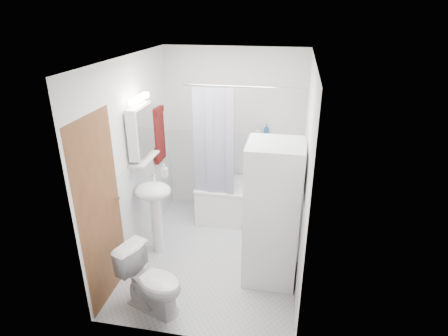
% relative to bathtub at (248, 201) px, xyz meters
% --- Properties ---
extents(floor, '(2.60, 2.60, 0.00)m').
position_rel_bathtub_xyz_m(floor, '(-0.28, -0.92, -0.30)').
color(floor, silver).
rests_on(floor, ground).
extents(room_walls, '(2.60, 2.60, 2.60)m').
position_rel_bathtub_xyz_m(room_walls, '(-0.28, -0.92, 1.18)').
color(room_walls, silver).
rests_on(room_walls, ground).
extents(wainscot, '(1.98, 2.58, 2.58)m').
position_rel_bathtub_xyz_m(wainscot, '(-0.28, -0.63, 0.30)').
color(wainscot, white).
rests_on(wainscot, ground).
extents(door, '(0.05, 2.00, 2.00)m').
position_rel_bathtub_xyz_m(door, '(-1.23, -1.47, 0.70)').
color(door, brown).
rests_on(door, ground).
extents(bathtub, '(1.44, 0.68, 0.55)m').
position_rel_bathtub_xyz_m(bathtub, '(0.00, 0.00, 0.00)').
color(bathtub, white).
rests_on(bathtub, ground).
extents(tub_spout, '(0.04, 0.12, 0.04)m').
position_rel_bathtub_xyz_m(tub_spout, '(0.20, 0.33, 0.57)').
color(tub_spout, silver).
rests_on(tub_spout, room_walls).
extents(curtain_rod, '(1.62, 0.02, 0.02)m').
position_rel_bathtub_xyz_m(curtain_rod, '(0.00, -0.28, 1.70)').
color(curtain_rod, silver).
rests_on(curtain_rod, room_walls).
extents(shower_curtain, '(0.55, 0.02, 1.45)m').
position_rel_bathtub_xyz_m(shower_curtain, '(-0.43, -0.28, 0.95)').
color(shower_curtain, '#131A43').
rests_on(shower_curtain, curtain_rod).
extents(sink, '(0.44, 0.37, 1.04)m').
position_rel_bathtub_xyz_m(sink, '(-1.03, -0.97, 0.40)').
color(sink, white).
rests_on(sink, ground).
extents(medicine_cabinet, '(0.13, 0.50, 0.71)m').
position_rel_bathtub_xyz_m(medicine_cabinet, '(-1.18, -0.82, 1.26)').
color(medicine_cabinet, white).
rests_on(medicine_cabinet, room_walls).
extents(shelf, '(0.18, 0.54, 0.02)m').
position_rel_bathtub_xyz_m(shelf, '(-1.17, -0.82, 0.90)').
color(shelf, silver).
rests_on(shelf, room_walls).
extents(shower_caddy, '(0.22, 0.06, 0.02)m').
position_rel_bathtub_xyz_m(shower_caddy, '(0.25, 0.32, 0.85)').
color(shower_caddy, silver).
rests_on(shower_caddy, room_walls).
extents(towel, '(0.07, 0.32, 0.77)m').
position_rel_bathtub_xyz_m(towel, '(-1.22, -0.17, 1.00)').
color(towel, '#4E0F0F').
rests_on(towel, room_walls).
extents(washer_dryer, '(0.59, 0.58, 1.63)m').
position_rel_bathtub_xyz_m(washer_dryer, '(0.40, -1.18, 0.51)').
color(washer_dryer, white).
rests_on(washer_dryer, ground).
extents(toilet, '(0.78, 0.59, 0.67)m').
position_rel_bathtub_xyz_m(toilet, '(-0.73, -1.92, 0.03)').
color(toilet, white).
rests_on(toilet, ground).
extents(soap_pump, '(0.08, 0.17, 0.08)m').
position_rel_bathtub_xyz_m(soap_pump, '(-0.99, -0.67, 0.65)').
color(soap_pump, gray).
rests_on(soap_pump, sink).
extents(shelf_bottle, '(0.07, 0.18, 0.07)m').
position_rel_bathtub_xyz_m(shelf_bottle, '(-1.17, -0.97, 0.94)').
color(shelf_bottle, gray).
rests_on(shelf_bottle, shelf).
extents(shelf_cup, '(0.10, 0.09, 0.10)m').
position_rel_bathtub_xyz_m(shelf_cup, '(-1.17, -0.70, 0.96)').
color(shelf_cup, gray).
rests_on(shelf_cup, shelf).
extents(shampoo_a, '(0.13, 0.17, 0.13)m').
position_rel_bathtub_xyz_m(shampoo_a, '(0.07, 0.32, 0.92)').
color(shampoo_a, gray).
rests_on(shampoo_a, shower_caddy).
extents(shampoo_b, '(0.08, 0.21, 0.08)m').
position_rel_bathtub_xyz_m(shampoo_b, '(0.19, 0.32, 0.90)').
color(shampoo_b, '#245393').
rests_on(shampoo_b, shower_caddy).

